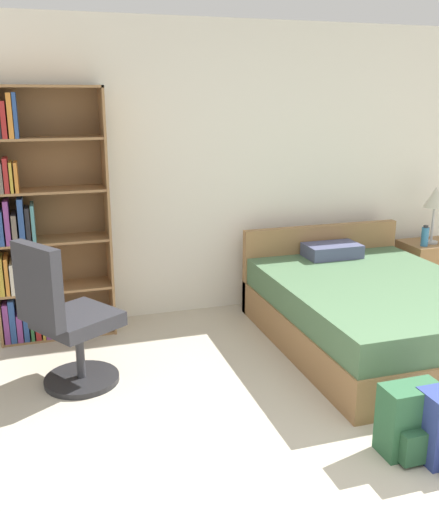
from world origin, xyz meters
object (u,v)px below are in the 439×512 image
at_px(bookshelf, 34,224).
at_px(table_lamp, 435,199).
at_px(backpack_green, 411,422).
at_px(water_bottle, 425,236).
at_px(office_chair, 66,322).
at_px(nightstand, 428,268).
at_px(bed, 372,310).

xyz_separation_m(bookshelf, table_lamp, (3.74, -0.10, 0.02)).
relative_size(table_lamp, backpack_green, 1.37).
xyz_separation_m(table_lamp, water_bottle, (-0.14, -0.08, -0.34)).
xyz_separation_m(table_lamp, backpack_green, (-1.78, -2.24, -0.79)).
xyz_separation_m(bookshelf, office_chair, (0.16, -0.99, -0.48)).
distance_m(bookshelf, water_bottle, 3.62).
height_order(nightstand, backpack_green, nightstand).
bearing_deg(water_bottle, nightstand, 33.14).
bearing_deg(water_bottle, backpack_green, -127.25).
relative_size(bed, nightstand, 3.75).
bearing_deg(office_chair, table_lamp, 13.92).
bearing_deg(nightstand, bookshelf, 178.83).
bearing_deg(table_lamp, nightstand, 48.79).
relative_size(office_chair, nightstand, 1.94).
relative_size(bed, water_bottle, 9.94).
bearing_deg(water_bottle, table_lamp, 30.00).
bearing_deg(nightstand, table_lamp, -131.21).
bearing_deg(nightstand, backpack_green, -128.53).
height_order(table_lamp, water_bottle, table_lamp).
relative_size(nightstand, backpack_green, 1.34).
bearing_deg(water_bottle, bed, -143.57).
distance_m(office_chair, backpack_green, 2.27).
relative_size(bookshelf, nightstand, 3.73).
bearing_deg(backpack_green, office_chair, 142.94).
height_order(bed, nightstand, bed).
distance_m(water_bottle, backpack_green, 2.75).
distance_m(table_lamp, water_bottle, 0.38).
height_order(bed, office_chair, office_chair).
bearing_deg(office_chair, nightstand, 14.21).
bearing_deg(bed, nightstand, 36.00).
bearing_deg(bed, table_lamp, 35.71).
relative_size(nightstand, water_bottle, 2.65).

